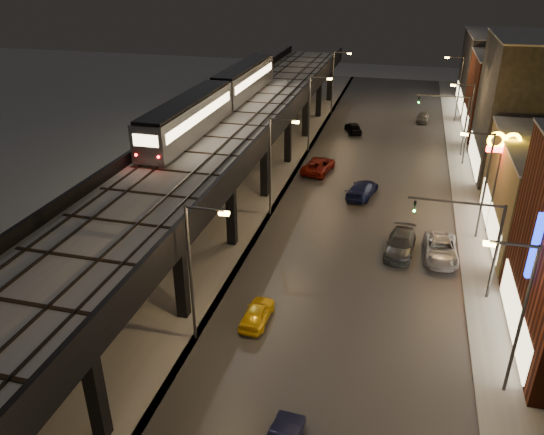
# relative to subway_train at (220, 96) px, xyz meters

# --- Properties ---
(road_surface) EXTENTS (17.00, 120.00, 0.06)m
(road_surface) POSITION_rel_subway_train_xyz_m (16.00, -5.36, -8.23)
(road_surface) COLOR #46474D
(road_surface) RESTS_ON ground
(sidewalk_right) EXTENTS (4.00, 120.00, 0.14)m
(sidewalk_right) POSITION_rel_subway_train_xyz_m (26.00, -5.36, -8.19)
(sidewalk_right) COLOR #9FA1A8
(sidewalk_right) RESTS_ON ground
(under_viaduct_pavement) EXTENTS (11.00, 120.00, 0.06)m
(under_viaduct_pavement) POSITION_rel_subway_train_xyz_m (2.50, -5.36, -8.23)
(under_viaduct_pavement) COLOR #9FA1A8
(under_viaduct_pavement) RESTS_ON ground
(elevated_viaduct) EXTENTS (9.00, 100.00, 6.30)m
(elevated_viaduct) POSITION_rel_subway_train_xyz_m (2.50, -8.52, -2.65)
(elevated_viaduct) COLOR black
(elevated_viaduct) RESTS_ON ground
(viaduct_trackbed) EXTENTS (8.40, 100.00, 0.32)m
(viaduct_trackbed) POSITION_rel_subway_train_xyz_m (2.49, -8.39, -1.88)
(viaduct_trackbed) COLOR #B2B7C1
(viaduct_trackbed) RESTS_ON elevated_viaduct
(viaduct_parapet_streetside) EXTENTS (0.30, 100.00, 1.10)m
(viaduct_parapet_streetside) POSITION_rel_subway_train_xyz_m (6.85, -8.36, -1.41)
(viaduct_parapet_streetside) COLOR black
(viaduct_parapet_streetside) RESTS_ON elevated_viaduct
(viaduct_parapet_far) EXTENTS (0.30, 100.00, 1.10)m
(viaduct_parapet_far) POSITION_rel_subway_train_xyz_m (-1.85, -8.36, -1.41)
(viaduct_parapet_far) COLOR black
(viaduct_parapet_far) RESTS_ON elevated_viaduct
(building_e) EXTENTS (12.20, 12.20, 10.16)m
(building_e) POSITION_rel_subway_train_xyz_m (32.49, 21.64, -3.19)
(building_e) COLOR #5A2112
(building_e) RESTS_ON ground
(building_f) EXTENTS (12.20, 16.20, 11.16)m
(building_f) POSITION_rel_subway_train_xyz_m (32.49, 35.64, -2.69)
(building_f) COLOR #252428
(building_f) RESTS_ON ground
(streetlight_left_1) EXTENTS (2.57, 0.28, 9.00)m
(streetlight_left_1) POSITION_rel_subway_train_xyz_m (8.07, -27.36, -3.03)
(streetlight_left_1) COLOR #38383A
(streetlight_left_1) RESTS_ON ground
(streetlight_right_1) EXTENTS (2.56, 0.28, 9.00)m
(streetlight_right_1) POSITION_rel_subway_train_xyz_m (25.23, -27.36, -3.03)
(streetlight_right_1) COLOR #38383A
(streetlight_right_1) RESTS_ON ground
(streetlight_left_2) EXTENTS (2.57, 0.28, 9.00)m
(streetlight_left_2) POSITION_rel_subway_train_xyz_m (8.07, -9.36, -3.03)
(streetlight_left_2) COLOR #38383A
(streetlight_left_2) RESTS_ON ground
(streetlight_right_2) EXTENTS (2.56, 0.28, 9.00)m
(streetlight_right_2) POSITION_rel_subway_train_xyz_m (25.23, -9.36, -3.03)
(streetlight_right_2) COLOR #38383A
(streetlight_right_2) RESTS_ON ground
(streetlight_left_3) EXTENTS (2.57, 0.28, 9.00)m
(streetlight_left_3) POSITION_rel_subway_train_xyz_m (8.07, 8.64, -3.03)
(streetlight_left_3) COLOR #38383A
(streetlight_left_3) RESTS_ON ground
(streetlight_right_3) EXTENTS (2.56, 0.28, 9.00)m
(streetlight_right_3) POSITION_rel_subway_train_xyz_m (25.23, 8.64, -3.03)
(streetlight_right_3) COLOR #38383A
(streetlight_right_3) RESTS_ON ground
(streetlight_left_4) EXTENTS (2.57, 0.28, 9.00)m
(streetlight_left_4) POSITION_rel_subway_train_xyz_m (8.07, 26.64, -3.03)
(streetlight_left_4) COLOR #38383A
(streetlight_left_4) RESTS_ON ground
(streetlight_right_4) EXTENTS (2.56, 0.28, 9.00)m
(streetlight_right_4) POSITION_rel_subway_train_xyz_m (25.23, 26.64, -3.03)
(streetlight_right_4) COLOR #38383A
(streetlight_right_4) RESTS_ON ground
(traffic_light_rig_a) EXTENTS (6.10, 0.34, 7.00)m
(traffic_light_rig_a) POSITION_rel_subway_train_xyz_m (24.34, -18.36, -3.76)
(traffic_light_rig_a) COLOR #38383A
(traffic_light_rig_a) RESTS_ON ground
(traffic_light_rig_b) EXTENTS (6.10, 0.34, 7.00)m
(traffic_light_rig_b) POSITION_rel_subway_train_xyz_m (24.34, 11.64, -3.76)
(traffic_light_rig_b) COLOR #38383A
(traffic_light_rig_b) RESTS_ON ground
(subway_train) EXTENTS (2.77, 33.27, 3.31)m
(subway_train) POSITION_rel_subway_train_xyz_m (0.00, 0.00, 0.00)
(subway_train) COLOR gray
(subway_train) RESTS_ON viaduct_trackbed
(car_taxi) EXTENTS (1.64, 3.84, 1.29)m
(car_taxi) POSITION_rel_subway_train_xyz_m (11.00, -24.85, -7.62)
(car_taxi) COLOR yellow
(car_taxi) RESTS_ON ground
(car_mid_silver) EXTENTS (3.37, 5.83, 1.53)m
(car_mid_silver) POSITION_rel_subway_train_xyz_m (10.19, 2.18, -7.50)
(car_mid_silver) COLOR maroon
(car_mid_silver) RESTS_ON ground
(car_mid_dark) EXTENTS (3.13, 5.53, 1.51)m
(car_mid_dark) POSITION_rel_subway_train_xyz_m (15.43, -3.23, -7.51)
(car_mid_dark) COLOR #131B4B
(car_mid_dark) RESTS_ON ground
(car_far_white) EXTENTS (2.96, 4.47, 1.42)m
(car_far_white) POSITION_rel_subway_train_xyz_m (12.14, 17.51, -7.55)
(car_far_white) COLOR black
(car_far_white) RESTS_ON ground
(car_onc_dark) EXTENTS (2.57, 5.35, 1.47)m
(car_onc_dark) POSITION_rel_subway_train_xyz_m (22.51, -13.57, -7.53)
(car_onc_dark) COLOR silver
(car_onc_dark) RESTS_ON ground
(car_onc_white) EXTENTS (2.56, 5.32, 1.49)m
(car_onc_white) POSITION_rel_subway_train_xyz_m (19.46, -13.52, -7.52)
(car_onc_white) COLOR #4F565F
(car_onc_white) RESTS_ON ground
(car_onc_red) EXTENTS (1.80, 3.93, 1.31)m
(car_onc_red) POSITION_rel_subway_train_xyz_m (21.07, 25.23, -7.61)
(car_onc_red) COLOR #5A5B5D
(car_onc_red) RESTS_ON ground
(sign_mcdonalds) EXTENTS (2.60, 0.45, 8.76)m
(sign_mcdonalds) POSITION_rel_subway_train_xyz_m (26.50, -7.93, -1.33)
(sign_mcdonalds) COLOR #38383A
(sign_mcdonalds) RESTS_ON ground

